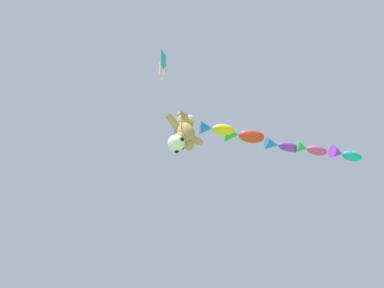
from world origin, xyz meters
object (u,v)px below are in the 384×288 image
fish_kite_goldfin (215,129)px  diamond_kite (163,62)px  teddy_bear_kite (185,130)px  fish_kite_magenta (309,149)px  fish_kite_teal (345,154)px  fish_kite_violet (281,146)px  fish_kite_crimson (242,135)px  soccer_ball_kite (176,143)px

fish_kite_goldfin → diamond_kite: (-4.13, -0.31, 1.33)m
teddy_bear_kite → fish_kite_magenta: bearing=-25.0°
fish_kite_magenta → fish_kite_teal: size_ratio=0.98×
fish_kite_violet → fish_kite_teal: size_ratio=1.02×
fish_kite_crimson → diamond_kite: diamond_kite is taller
soccer_ball_kite → fish_kite_goldfin: bearing=-8.9°
fish_kite_goldfin → diamond_kite: diamond_kite is taller
teddy_bear_kite → diamond_kite: diamond_kite is taller
fish_kite_crimson → fish_kite_magenta: (3.48, -2.22, -0.06)m
fish_kite_crimson → soccer_ball_kite: bearing=166.6°
fish_kite_goldfin → fish_kite_crimson: (1.67, -0.58, 0.51)m
fish_kite_crimson → fish_kite_goldfin: bearing=160.8°
fish_kite_crimson → fish_kite_teal: size_ratio=1.15×
teddy_bear_kite → fish_kite_magenta: 7.90m
soccer_ball_kite → fish_kite_crimson: (3.98, -0.94, 3.70)m
fish_kite_goldfin → fish_kite_violet: bearing=-24.8°
fish_kite_goldfin → fish_kite_magenta: fish_kite_magenta is taller
fish_kite_crimson → fish_kite_teal: 6.25m
fish_kite_magenta → soccer_ball_kite: bearing=157.0°
teddy_bear_kite → fish_kite_goldfin: 2.41m
fish_kite_goldfin → fish_kite_magenta: bearing=-28.6°
teddy_bear_kite → fish_kite_goldfin: size_ratio=1.25×
fish_kite_violet → fish_kite_magenta: bearing=-37.7°
soccer_ball_kite → diamond_kite: 4.92m
teddy_bear_kite → fish_kite_violet: size_ratio=1.11×
soccer_ball_kite → fish_kite_teal: size_ratio=0.39×
fish_kite_violet → soccer_ball_kite: bearing=160.9°
fish_kite_crimson → fish_kite_magenta: bearing=-32.5°
teddy_bear_kite → fish_kite_teal: (8.62, -4.52, 1.89)m
soccer_ball_kite → fish_kite_violet: 7.42m
fish_kite_magenta → diamond_kite: diamond_kite is taller
teddy_bear_kite → fish_kite_violet: (5.57, -2.18, 2.02)m
fish_kite_goldfin → teddy_bear_kite: bearing=166.6°
fish_kite_teal → diamond_kite: size_ratio=0.73×
fish_kite_magenta → fish_kite_teal: 2.13m
soccer_ball_kite → fish_kite_goldfin: (2.30, -0.36, 3.19)m
soccer_ball_kite → diamond_kite: size_ratio=0.28×
soccer_ball_kite → diamond_kite: bearing=-159.8°
fish_kite_goldfin → diamond_kite: 4.35m
fish_kite_magenta → diamond_kite: bearing=165.0°
soccer_ball_kite → diamond_kite: (-1.83, -0.67, 4.52)m
fish_kite_goldfin → fish_kite_teal: (6.84, -4.10, 0.33)m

